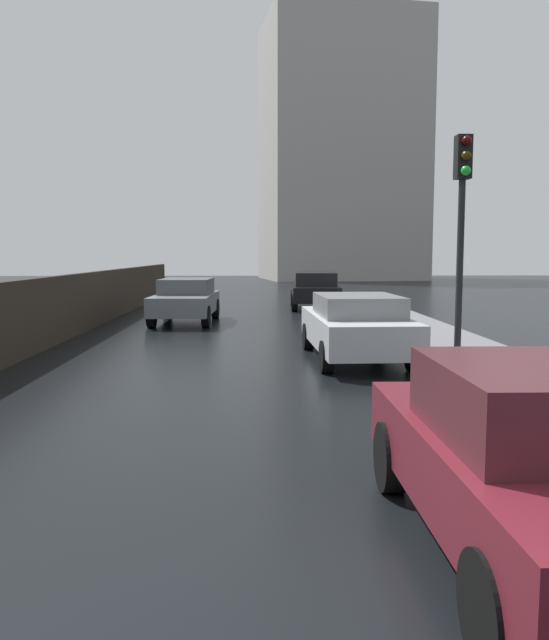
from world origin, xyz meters
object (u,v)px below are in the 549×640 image
Objects in this scene: car_grey_mid_road at (186,299)px; car_maroon_behind_camera at (549,458)px; car_silver_far_ahead at (356,325)px; traffic_light at (462,208)px; car_black_far_lane at (315,290)px.

car_maroon_behind_camera reaches higher than car_grey_mid_road.
traffic_light is at bearing -51.00° from car_silver_far_ahead.
car_black_far_lane reaches higher than car_silver_far_ahead.
traffic_light is (5.84, -9.05, 2.25)m from car_grey_mid_road.
car_grey_mid_road is 6.78m from car_black_far_lane.
car_maroon_behind_camera is at bearing 107.54° from car_grey_mid_road.
car_maroon_behind_camera is 20.87m from car_black_far_lane.
car_black_far_lane is (0.28, 12.28, 0.05)m from car_silver_far_ahead.
car_black_far_lane is at bearing -130.07° from car_grey_mid_road.
traffic_light is at bearing 125.08° from car_grey_mid_road.
traffic_light reaches higher than car_grey_mid_road.
car_grey_mid_road is 1.04× the size of car_black_far_lane.
traffic_light is at bearing -82.67° from car_black_far_lane.
car_black_far_lane reaches higher than car_grey_mid_road.
car_silver_far_ahead is at bearing 131.04° from traffic_light.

